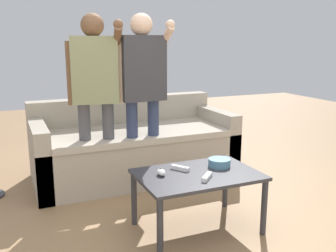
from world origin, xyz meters
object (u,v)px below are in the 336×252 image
(player_center, at_px, (142,81))
(game_remote_wand_near, at_px, (207,177))
(game_remote_wand_far, at_px, (180,168))
(couch, at_px, (133,148))
(game_remote_nunchuk, at_px, (161,172))
(player_left, at_px, (95,83))
(snack_bowl, at_px, (219,163))
(coffee_table, at_px, (198,180))

(player_center, bearing_deg, game_remote_wand_near, -85.64)
(player_center, bearing_deg, game_remote_wand_far, -90.62)
(couch, relative_size, game_remote_nunchuk, 22.89)
(player_left, bearing_deg, game_remote_wand_far, -65.03)
(snack_bowl, height_order, game_remote_wand_far, snack_bowl)
(coffee_table, bearing_deg, snack_bowl, 17.99)
(player_center, distance_m, game_remote_wand_far, 1.02)
(player_left, height_order, game_remote_wand_near, player_left)
(coffee_table, xyz_separation_m, game_remote_wand_far, (-0.09, 0.11, 0.07))
(snack_bowl, relative_size, game_remote_wand_far, 1.19)
(couch, relative_size, game_remote_wand_far, 14.07)
(snack_bowl, distance_m, player_center, 1.09)
(snack_bowl, bearing_deg, player_left, 127.93)
(coffee_table, distance_m, player_left, 1.29)
(coffee_table, relative_size, game_remote_wand_far, 6.14)
(game_remote_wand_far, bearing_deg, player_center, 89.38)
(player_center, relative_size, game_remote_wand_near, 12.27)
(coffee_table, bearing_deg, game_remote_nunchuk, 166.94)
(player_left, relative_size, player_center, 0.99)
(snack_bowl, relative_size, player_left, 0.10)
(player_left, bearing_deg, coffee_table, -63.42)
(coffee_table, bearing_deg, couch, 92.56)
(snack_bowl, xyz_separation_m, game_remote_wand_far, (-0.31, 0.04, -0.01))
(snack_bowl, bearing_deg, player_center, 108.95)
(player_center, height_order, game_remote_wand_near, player_center)
(couch, bearing_deg, player_center, -93.06)
(couch, relative_size, player_center, 1.24)
(game_remote_nunchuk, relative_size, player_center, 0.05)
(game_remote_nunchuk, xyz_separation_m, player_left, (-0.24, 0.95, 0.55))
(player_center, bearing_deg, couch, 86.94)
(coffee_table, height_order, snack_bowl, snack_bowl)
(couch, distance_m, game_remote_wand_near, 1.47)
(snack_bowl, xyz_separation_m, game_remote_wand_near, (-0.22, -0.20, -0.01))
(snack_bowl, height_order, player_center, player_center)
(game_remote_wand_near, bearing_deg, couch, 92.50)
(player_center, bearing_deg, game_remote_nunchuk, -101.64)
(game_remote_wand_near, bearing_deg, game_remote_wand_far, 110.64)
(player_left, distance_m, player_center, 0.43)
(coffee_table, distance_m, game_remote_nunchuk, 0.28)
(snack_bowl, distance_m, player_left, 1.31)
(game_remote_wand_near, height_order, game_remote_wand_far, same)
(snack_bowl, relative_size, game_remote_nunchuk, 1.93)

